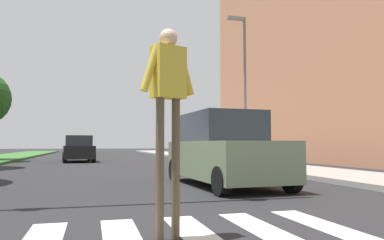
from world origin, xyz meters
TOP-DOWN VIEW (x-y plane):
  - ground_plane at (0.00, 30.00)m, footprint 140.00×140.00m
  - crosswalk at (0.00, 8.23)m, footprint 5.85×2.20m
  - sidewalk_right at (7.63, 28.00)m, footprint 3.00×64.00m
  - street_lamp_right at (7.04, 21.01)m, footprint 1.02×0.24m
  - pedestrian_performer at (0.50, 8.04)m, footprint 0.73×0.36m
  - suv_crossing at (3.08, 13.20)m, footprint 2.19×4.69m
  - sedan_midblock at (-1.20, 28.29)m, footprint 2.18×4.48m
  - sedan_distant at (-1.24, 40.22)m, footprint 1.88×4.33m
  - sedan_far_horizon at (-1.35, 53.10)m, footprint 2.18×4.16m

SIDE VIEW (x-z plane):
  - ground_plane at x=0.00m, z-range 0.00..0.00m
  - crosswalk at x=0.00m, z-range 0.00..0.01m
  - sidewalk_right at x=7.63m, z-range 0.00..0.15m
  - sedan_midblock at x=-1.20m, z-range -0.06..1.59m
  - sedan_far_horizon at x=-1.35m, z-range -0.06..1.60m
  - sedan_distant at x=-1.24m, z-range -0.06..1.63m
  - suv_crossing at x=3.08m, z-range -0.05..1.92m
  - pedestrian_performer at x=0.50m, z-range 0.42..2.91m
  - street_lamp_right at x=7.04m, z-range 0.84..8.34m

